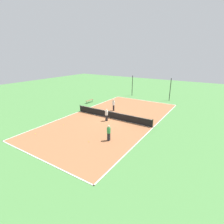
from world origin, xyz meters
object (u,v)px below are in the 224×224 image
Objects in this scene: tennis_ball_near_net at (89,142)px; tennis_ball_right_alley at (63,125)px; fence_post_back_left at (132,86)px; fence_post_back_right at (170,90)px; player_near_white at (107,114)px; tennis_net at (112,115)px; tennis_ball_left_sideline at (163,104)px; tennis_ball_midcourt at (35,134)px; bench at (89,100)px; player_far_white at (114,104)px; player_far_green at (109,132)px.

tennis_ball_near_net is 5.48m from tennis_ball_right_alley.
fence_post_back_left and fence_post_back_right have the same top height.
tennis_net is at bearing 27.91° from player_near_white.
fence_post_back_left is (-7.33, 3.18, 1.95)m from tennis_ball_left_sideline.
tennis_ball_near_net is at bearing -129.82° from player_near_white.
tennis_ball_left_sideline is 20.18m from tennis_ball_midcourt.
player_near_white is at bearing -107.97° from tennis_ball_left_sideline.
fence_post_back_right reaches higher than tennis_ball_near_net.
tennis_net is 7.16× the size of player_near_white.
bench is at bearing 85.78° from player_near_white.
player_near_white is at bearing -95.13° from tennis_net.
tennis_ball_left_sideline is at bearing -155.70° from player_far_white.
tennis_ball_right_alley is 3.34m from tennis_ball_midcourt.
player_far_green is 15.66m from tennis_ball_left_sideline.
player_near_white is (7.41, -5.64, 0.51)m from bench.
fence_post_back_right is (5.31, 10.54, 1.00)m from player_far_white.
player_near_white is 0.39× the size of fence_post_back_right.
tennis_net is 6.87m from tennis_ball_near_net.
player_far_green is 2.12m from tennis_ball_near_net.
player_near_white is 22.77× the size of tennis_ball_near_net.
fence_post_back_right is at bearing -147.43° from player_far_white.
player_near_white is at bearing 107.14° from tennis_ball_near_net.
player_far_green is 23.73× the size of tennis_ball_midcourt.
tennis_ball_near_net and tennis_ball_midcourt have the same top height.
tennis_ball_right_alley is (-3.51, -3.93, -0.85)m from player_near_white.
tennis_net is 14.04m from fence_post_back_left.
player_near_white is at bearing 59.69° from tennis_ball_midcourt.
bench is at bearing -141.62° from fence_post_back_right.
bench is at bearing 104.01° from tennis_ball_midcourt.
player_far_white reaches higher than tennis_ball_right_alley.
player_far_white is 0.43× the size of fence_post_back_left.
player_far_green is 0.40× the size of fence_post_back_right.
tennis_net is 8.78m from bench.
tennis_ball_near_net is 17.05m from tennis_ball_left_sideline.
fence_post_back_left is (3.77, 8.91, 1.61)m from bench.
player_near_white is 22.77× the size of tennis_ball_right_alley.
player_far_green is 23.73× the size of tennis_ball_right_alley.
player_far_green is 20.02m from fence_post_back_left.
player_far_white reaches higher than tennis_net.
fence_post_back_left reaches higher than player_far_green.
tennis_ball_left_sideline is (3.59, 10.27, -0.47)m from tennis_net.
player_far_green is at bearing 42.64° from tennis_ball_near_net.
player_far_green is (3.13, -4.26, 0.04)m from player_near_white.
tennis_ball_midcourt is at bearing -91.49° from fence_post_back_left.
tennis_net is 163.01× the size of tennis_ball_midcourt.
tennis_ball_right_alley is at bearing 162.66° from tennis_ball_near_net.
fence_post_back_left is at bearing 105.55° from tennis_net.
player_far_white reaches higher than tennis_ball_midcourt.
player_far_green is at bearing 21.85° from tennis_ball_midcourt.
tennis_ball_near_net is 1.00× the size of tennis_ball_midcourt.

